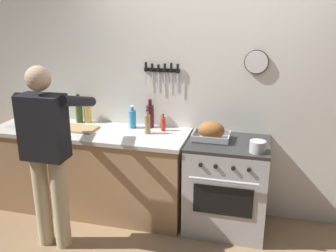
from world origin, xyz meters
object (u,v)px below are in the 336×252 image
Objects in this scene: bottle_cooking_oil at (88,113)px; bottle_olive_oil at (79,111)px; stove at (226,185)px; cutting_board at (79,129)px; roasting_pan at (211,132)px; bottle_dish_soap at (133,119)px; bottle_vinegar at (147,124)px; bottle_wine_red at (150,116)px; bottle_hot_sauce at (163,124)px; person_cook at (47,147)px; saucepan at (258,147)px.

bottle_olive_oil is at bearing -168.02° from bottle_cooking_oil.
cutting_board is (-1.53, -0.01, 0.46)m from stove.
roasting_pan is 1.48× the size of bottle_dish_soap.
bottle_dish_soap is (-0.21, 0.14, -0.00)m from bottle_vinegar.
cutting_board is 1.20× the size of bottle_wine_red.
bottle_cooking_oil is (-0.02, 0.26, 0.09)m from cutting_board.
stove is 1.05m from bottle_wine_red.
bottle_wine_red is at bearing 1.60° from bottle_olive_oil.
bottle_olive_oil is 0.97m from bottle_hot_sauce.
person_cook reaches higher than cutting_board.
bottle_wine_red is (0.65, 0.91, 0.07)m from person_cook.
bottle_olive_oil is 0.63m from bottle_dish_soap.
bottle_cooking_oil reaches higher than stove.
roasting_pan is 0.49m from saucepan.
roasting_pan is (1.32, 0.69, 0.03)m from person_cook.
saucepan is (0.44, -0.22, -0.03)m from roasting_pan.
stove is at bearing -13.91° from bottle_hot_sauce.
roasting_pan is 0.86m from bottle_dish_soap.
stove is 3.65× the size of bottle_vinegar.
bottle_cooking_oil reaches higher than saucepan.
roasting_pan is at bearing 153.40° from saucepan.
bottle_wine_red is (-0.67, 0.23, 0.04)m from roasting_pan.
bottle_vinegar is 1.36× the size of bottle_hot_sauce.
bottle_vinegar is (0.72, 0.06, 0.09)m from cutting_board.
saucepan is 1.96m from bottle_olive_oil.
bottle_vinegar reaches higher than saucepan.
bottle_cooking_oil reaches higher than bottle_hot_sauce.
bottle_hot_sauce is (-0.51, 0.15, -0.01)m from roasting_pan.
stove is at bearing -10.23° from bottle_dish_soap.
person_cook is at bearing -86.69° from cutting_board.
bottle_cooking_oil reaches higher than bottle_vinegar.
person_cook is (-1.49, -0.66, 0.50)m from stove.
bottle_hot_sauce is at bearing 158.95° from saucepan.
saucepan is 1.34m from bottle_dish_soap.
saucepan is (0.27, -0.20, 0.50)m from stove.
bottle_vinegar is at bearing -12.06° from bottle_olive_oil.
bottle_wine_red is (-1.11, 0.44, 0.07)m from saucepan.
stove is 1.67m from bottle_cooking_oil.
bottle_hot_sauce reaches higher than stove.
stove is at bearing -7.80° from bottle_olive_oil.
bottle_vinegar reaches higher than stove.
bottle_olive_oil is (-0.80, -0.02, 0.00)m from bottle_wine_red.
cutting_board is at bearing -167.91° from bottle_hot_sauce.
bottle_cooking_oil reaches higher than bottle_dish_soap.
saucepan is 1.10m from bottle_vinegar.
cutting_board is 0.87m from bottle_hot_sauce.
stove is 1.17m from bottle_dish_soap.
bottle_dish_soap is at bearing 163.52° from saucepan.
saucepan is 0.59× the size of bottle_dish_soap.
bottle_cooking_oil is at bearing 166.41° from saucepan.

